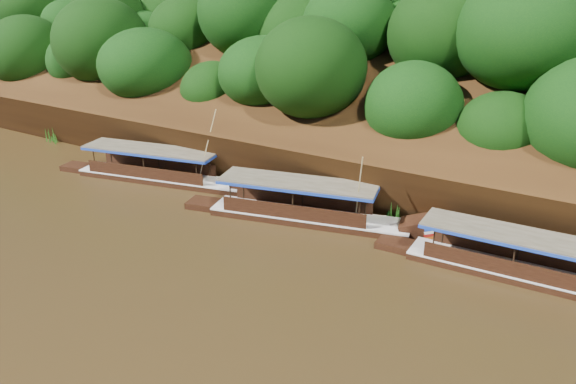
% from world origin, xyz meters
% --- Properties ---
extents(ground, '(160.00, 160.00, 0.00)m').
position_xyz_m(ground, '(0.00, 0.00, 0.00)').
color(ground, black).
rests_on(ground, ground).
extents(riverbank, '(120.00, 30.06, 19.40)m').
position_xyz_m(riverbank, '(-0.01, 22.73, 1.89)').
color(riverbank, black).
rests_on(riverbank, ground).
extents(boat_0, '(13.57, 2.57, 4.94)m').
position_xyz_m(boat_0, '(10.92, 6.83, 0.49)').
color(boat_0, black).
rests_on(boat_0, ground).
extents(boat_1, '(13.91, 5.12, 5.04)m').
position_xyz_m(boat_1, '(-1.20, 7.23, 0.54)').
color(boat_1, black).
rests_on(boat_1, ground).
extents(boat_2, '(14.55, 4.90, 5.80)m').
position_xyz_m(boat_2, '(-13.12, 7.62, 0.52)').
color(boat_2, black).
rests_on(boat_2, ground).
extents(reeds, '(48.70, 2.21, 2.13)m').
position_xyz_m(reeds, '(-3.14, 9.47, 0.86)').
color(reeds, '#2A6D1B').
rests_on(reeds, ground).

